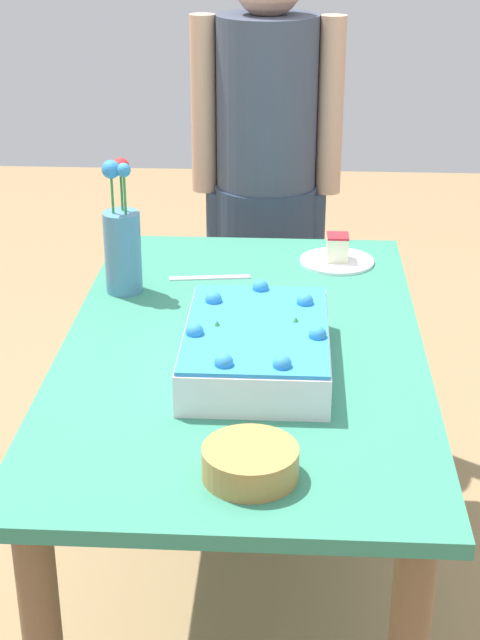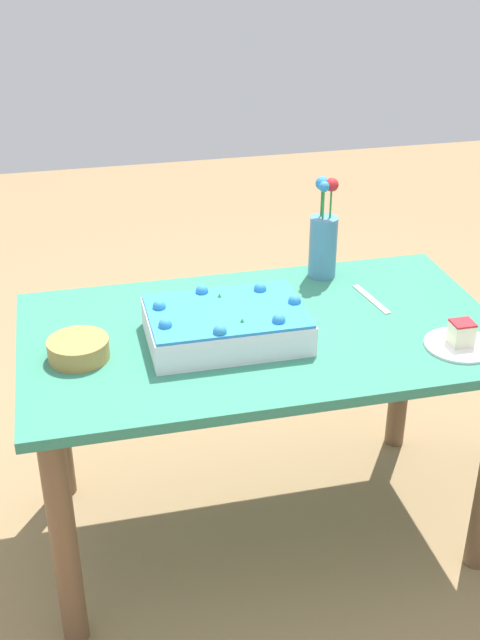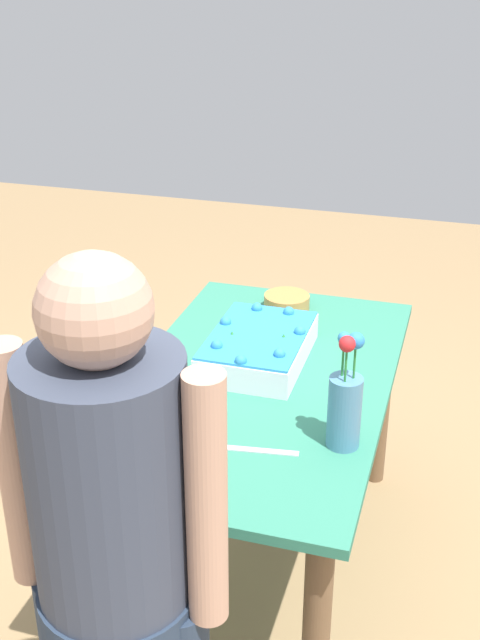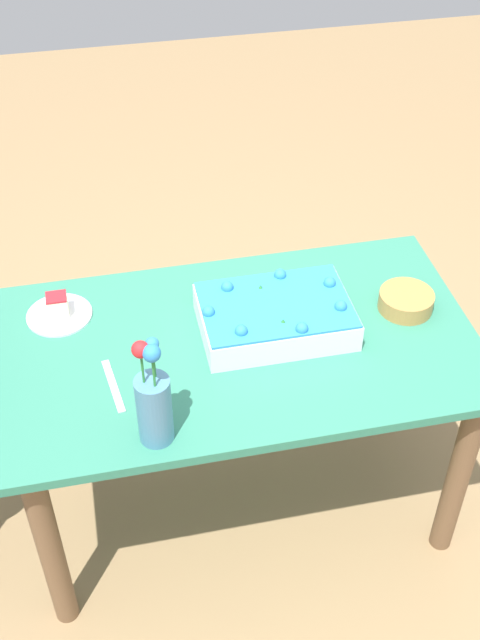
{
  "view_description": "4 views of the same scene",
  "coord_description": "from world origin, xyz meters",
  "px_view_note": "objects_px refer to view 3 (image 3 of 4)",
  "views": [
    {
      "loc": [
        -1.91,
        -0.1,
        1.66
      ],
      "look_at": [
        0.01,
        0.01,
        0.78
      ],
      "focal_mm": 55.0,
      "sensor_mm": 36.0,
      "label": 1
    },
    {
      "loc": [
        -0.52,
        -1.93,
        1.84
      ],
      "look_at": [
        -0.08,
        -0.07,
        0.81
      ],
      "focal_mm": 45.0,
      "sensor_mm": 36.0,
      "label": 2
    },
    {
      "loc": [
        2.06,
        0.55,
        1.94
      ],
      "look_at": [
        -0.08,
        -0.09,
        0.88
      ],
      "focal_mm": 45.0,
      "sensor_mm": 36.0,
      "label": 3
    },
    {
      "loc": [
        0.35,
        1.65,
        2.3
      ],
      "look_at": [
        -0.01,
        -0.07,
        0.75
      ],
      "focal_mm": 45.0,
      "sensor_mm": 36.0,
      "label": 4
    }
  ],
  "objects_px": {
    "flower_vase": "(345,404)",
    "fruit_bowl": "(287,302)",
    "cake_knife": "(260,451)",
    "person_standing": "(116,563)",
    "serving_plate_with_slice": "(125,452)",
    "sheet_cake": "(258,347)"
  },
  "relations": [
    {
      "from": "sheet_cake",
      "to": "cake_knife",
      "type": "bearing_deg",
      "value": 15.91
    },
    {
      "from": "fruit_bowl",
      "to": "person_standing",
      "type": "relative_size",
      "value": 0.11
    },
    {
      "from": "sheet_cake",
      "to": "serving_plate_with_slice",
      "type": "height_order",
      "value": "sheet_cake"
    },
    {
      "from": "cake_knife",
      "to": "person_standing",
      "type": "height_order",
      "value": "person_standing"
    },
    {
      "from": "cake_knife",
      "to": "fruit_bowl",
      "type": "distance_m",
      "value": 0.9
    },
    {
      "from": "flower_vase",
      "to": "person_standing",
      "type": "bearing_deg",
      "value": -24.66
    },
    {
      "from": "flower_vase",
      "to": "fruit_bowl",
      "type": "relative_size",
      "value": 2.0
    },
    {
      "from": "serving_plate_with_slice",
      "to": "person_standing",
      "type": "relative_size",
      "value": 0.13
    },
    {
      "from": "cake_knife",
      "to": "flower_vase",
      "type": "bearing_deg",
      "value": -163.06
    },
    {
      "from": "serving_plate_with_slice",
      "to": "person_standing",
      "type": "bearing_deg",
      "value": 22.92
    },
    {
      "from": "sheet_cake",
      "to": "person_standing",
      "type": "bearing_deg",
      "value": 0.88
    },
    {
      "from": "sheet_cake",
      "to": "fruit_bowl",
      "type": "bearing_deg",
      "value": -179.13
    },
    {
      "from": "cake_knife",
      "to": "person_standing",
      "type": "xyz_separation_m",
      "value": [
        0.61,
        -0.12,
        0.12
      ]
    },
    {
      "from": "flower_vase",
      "to": "fruit_bowl",
      "type": "height_order",
      "value": "flower_vase"
    },
    {
      "from": "cake_knife",
      "to": "flower_vase",
      "type": "height_order",
      "value": "flower_vase"
    },
    {
      "from": "sheet_cake",
      "to": "person_standing",
      "type": "height_order",
      "value": "person_standing"
    },
    {
      "from": "cake_knife",
      "to": "fruit_bowl",
      "type": "xyz_separation_m",
      "value": [
        -0.89,
        -0.14,
        0.03
      ]
    },
    {
      "from": "fruit_bowl",
      "to": "person_standing",
      "type": "distance_m",
      "value": 1.5
    },
    {
      "from": "sheet_cake",
      "to": "cake_knife",
      "type": "distance_m",
      "value": 0.51
    },
    {
      "from": "serving_plate_with_slice",
      "to": "fruit_bowl",
      "type": "distance_m",
      "value": 1.04
    },
    {
      "from": "sheet_cake",
      "to": "flower_vase",
      "type": "xyz_separation_m",
      "value": [
        0.39,
        0.34,
        0.08
      ]
    },
    {
      "from": "sheet_cake",
      "to": "flower_vase",
      "type": "distance_m",
      "value": 0.52
    }
  ]
}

